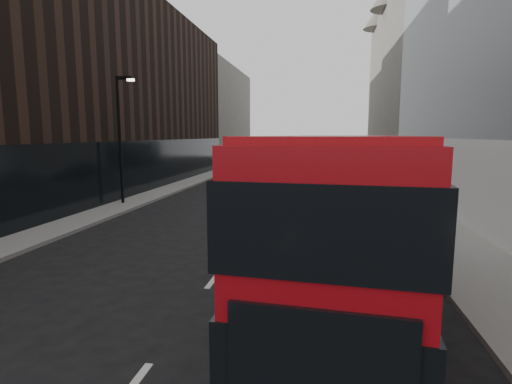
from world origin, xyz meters
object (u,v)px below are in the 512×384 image
at_px(car_a, 307,211).
at_px(car_b, 322,185).
at_px(street_lamp, 121,131).
at_px(car_c, 302,175).
at_px(red_bus, 340,218).
at_px(grey_bus, 328,154).

height_order(car_a, car_b, car_b).
bearing_deg(car_b, street_lamp, -157.46).
relative_size(street_lamp, car_c, 1.45).
relative_size(street_lamp, car_b, 1.60).
height_order(street_lamp, red_bus, street_lamp).
xyz_separation_m(red_bus, car_a, (-1.04, 8.43, -1.49)).
bearing_deg(car_c, red_bus, -88.31).
distance_m(car_a, car_b, 9.27).
xyz_separation_m(car_a, car_c, (-1.08, 16.00, -0.01)).
bearing_deg(car_b, car_a, -97.38).
bearing_deg(car_a, car_b, 84.22).
relative_size(grey_bus, car_c, 2.10).
relative_size(red_bus, car_b, 2.28).
distance_m(car_b, car_c, 6.96).
xyz_separation_m(street_lamp, car_b, (11.08, 5.46, -3.46)).
height_order(grey_bus, car_b, grey_bus).
bearing_deg(car_a, street_lamp, 158.04).
bearing_deg(grey_bus, car_a, -96.40).
xyz_separation_m(street_lamp, grey_bus, (11.66, 27.99, -2.45)).
height_order(car_b, car_c, car_b).
relative_size(grey_bus, car_a, 2.43).
distance_m(street_lamp, grey_bus, 30.42).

